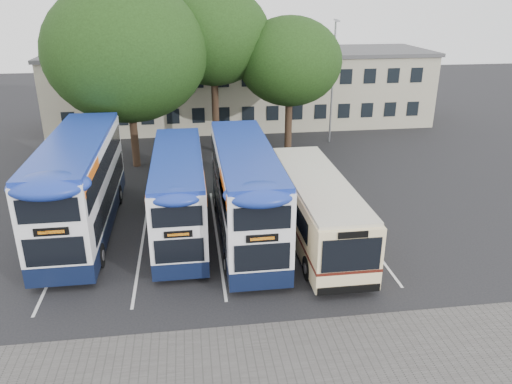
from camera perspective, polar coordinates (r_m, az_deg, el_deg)
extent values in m
plane|color=black|center=(20.30, 7.26, -10.76)|extent=(120.00, 120.00, 0.00)
cube|color=#595654|center=(16.05, 4.70, -20.96)|extent=(40.00, 6.00, 0.01)
cube|color=silver|center=(24.76, -20.96, -5.75)|extent=(0.12, 11.00, 0.01)
cube|color=silver|center=(24.16, -12.84, -5.47)|extent=(0.12, 11.00, 0.01)
cube|color=silver|center=(24.07, -4.50, -5.06)|extent=(0.12, 11.00, 0.01)
cube|color=silver|center=(24.47, 3.73, -4.55)|extent=(0.12, 11.00, 0.01)
cube|color=silver|center=(25.36, 11.52, -3.98)|extent=(0.12, 11.00, 0.01)
cube|color=#A79D87|center=(44.40, -1.57, 11.71)|extent=(32.00, 8.00, 6.00)
cube|color=#4C4C4F|center=(43.96, -1.61, 15.63)|extent=(32.40, 8.40, 0.30)
cube|color=black|center=(40.75, -0.91, 8.91)|extent=(30.00, 0.06, 1.20)
cube|color=black|center=(40.21, -0.93, 12.80)|extent=(30.00, 0.06, 1.20)
cylinder|color=gray|center=(38.53, 8.73, 12.16)|extent=(0.14, 0.14, 9.00)
cube|color=gray|center=(38.04, 9.13, 18.84)|extent=(0.12, 0.80, 0.12)
cube|color=gray|center=(37.66, 9.31, 18.73)|extent=(0.25, 0.50, 0.12)
cylinder|color=black|center=(33.79, -13.84, 7.32)|extent=(0.50, 0.50, 5.45)
ellipsoid|color=black|center=(32.97, -14.60, 15.20)|extent=(10.12, 10.12, 8.60)
cylinder|color=black|center=(36.00, -4.65, 9.20)|extent=(0.50, 0.50, 5.98)
ellipsoid|color=black|center=(35.23, -4.92, 17.38)|extent=(7.75, 7.75, 6.59)
cylinder|color=black|center=(35.73, 3.73, 8.13)|extent=(0.50, 0.50, 4.77)
ellipsoid|color=black|center=(34.97, 3.90, 14.67)|extent=(7.04, 7.04, 5.99)
cube|color=black|center=(25.61, -18.97, -2.72)|extent=(2.63, 11.05, 0.84)
cube|color=white|center=(24.87, -19.55, 1.59)|extent=(2.63, 11.05, 3.26)
cube|color=#1A339C|center=(24.37, -20.05, 5.30)|extent=(2.58, 10.83, 0.32)
cube|color=black|center=(25.46, -19.17, -0.05)|extent=(2.67, 9.79, 1.05)
cube|color=black|center=(24.64, -19.76, 3.19)|extent=(2.67, 10.42, 0.95)
cube|color=orange|center=(20.82, -18.22, 1.73)|extent=(0.02, 3.37, 0.58)
cube|color=black|center=(19.91, -22.36, -4.23)|extent=(1.26, 0.06, 0.32)
cylinder|color=black|center=(28.84, -20.16, -0.55)|extent=(0.32, 1.05, 1.05)
cylinder|color=black|center=(28.40, -15.48, -0.32)|extent=(0.32, 1.05, 1.05)
cylinder|color=black|center=(22.82, -23.40, -7.09)|extent=(0.32, 1.05, 1.05)
cylinder|color=black|center=(22.27, -17.48, -6.95)|extent=(0.32, 1.05, 1.05)
cube|color=black|center=(24.34, -8.58, -3.28)|extent=(2.27, 9.52, 0.73)
cube|color=white|center=(23.64, -8.82, 0.60)|extent=(2.27, 9.52, 2.81)
cube|color=#1A339C|center=(23.16, -9.02, 3.94)|extent=(2.22, 9.33, 0.27)
cube|color=black|center=(24.18, -8.71, -0.87)|extent=(2.31, 8.43, 0.91)
cube|color=black|center=(23.42, -8.91, 2.05)|extent=(2.31, 8.97, 0.82)
cube|color=orange|center=(20.32, -5.82, 0.55)|extent=(0.02, 2.90, 0.50)
cube|color=black|center=(19.30, -8.87, -4.80)|extent=(1.09, 0.06, 0.27)
cylinder|color=black|center=(26.98, -10.72, -1.24)|extent=(0.27, 0.91, 0.91)
cylinder|color=black|center=(26.93, -6.37, -1.02)|extent=(0.27, 0.91, 0.91)
cylinder|color=black|center=(21.69, -11.28, -7.35)|extent=(0.27, 0.91, 0.91)
cylinder|color=black|center=(21.63, -5.83, -7.08)|extent=(0.27, 0.91, 0.91)
cube|color=#AF250B|center=(24.49, -6.19, 3.08)|extent=(0.02, 3.63, 0.77)
cube|color=black|center=(23.76, -1.19, -3.50)|extent=(2.49, 10.46, 0.80)
cube|color=white|center=(22.99, -1.23, 0.87)|extent=(2.49, 10.46, 3.09)
cube|color=#1A339C|center=(22.47, -1.26, 4.67)|extent=(2.44, 10.25, 0.30)
cube|color=black|center=(23.58, -1.30, -0.79)|extent=(2.53, 9.26, 1.00)
cube|color=black|center=(22.75, -1.24, 2.51)|extent=(2.53, 9.86, 0.90)
cube|color=orange|center=(19.56, 3.59, 0.86)|extent=(0.02, 3.19, 0.55)
cube|color=black|center=(18.27, 0.73, -5.32)|extent=(1.20, 0.06, 0.30)
cylinder|color=black|center=(26.52, -4.38, -1.22)|extent=(0.30, 1.00, 1.00)
cylinder|color=black|center=(26.72, 0.44, -0.96)|extent=(0.30, 1.00, 1.00)
cylinder|color=black|center=(20.73, -3.17, -8.23)|extent=(0.30, 1.00, 1.00)
cylinder|color=black|center=(21.00, 3.02, -7.81)|extent=(0.30, 1.00, 1.00)
cube|color=#FFE5AA|center=(23.26, 6.92, -1.79)|extent=(2.54, 10.18, 2.60)
cube|color=beige|center=(22.75, 7.08, 1.31)|extent=(2.44, 9.77, 0.20)
cube|color=black|center=(23.55, 6.67, -0.34)|extent=(2.58, 8.14, 0.92)
cube|color=#4F170F|center=(23.44, 6.88, -2.76)|extent=(2.57, 10.20, 0.12)
cube|color=black|center=(18.74, 10.86, -7.10)|extent=(2.24, 0.06, 1.32)
cylinder|color=black|center=(20.51, 6.06, -8.66)|extent=(0.31, 1.02, 1.02)
cylinder|color=black|center=(21.14, 12.19, -8.07)|extent=(0.31, 1.02, 1.02)
cylinder|color=black|center=(26.19, 2.72, -1.46)|extent=(0.31, 1.02, 1.02)
cylinder|color=black|center=(26.68, 7.59, -1.18)|extent=(0.31, 1.02, 1.02)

